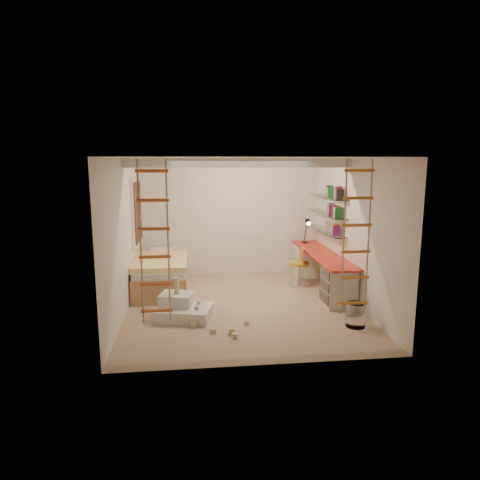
{
  "coord_description": "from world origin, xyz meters",
  "views": [
    {
      "loc": [
        -0.88,
        -7.23,
        2.55
      ],
      "look_at": [
        0.0,
        0.3,
        1.15
      ],
      "focal_mm": 32.0,
      "sensor_mm": 36.0,
      "label": 1
    }
  ],
  "objects": [
    {
      "name": "task_lamp",
      "position": [
        1.67,
        1.82,
        1.14
      ],
      "size": [
        0.14,
        0.36,
        0.57
      ],
      "color": "black",
      "rests_on": "desk"
    },
    {
      "name": "window_frame",
      "position": [
        -1.97,
        1.5,
        1.55
      ],
      "size": [
        0.06,
        1.15,
        1.35
      ],
      "primitive_type": "cube",
      "color": "white",
      "rests_on": "wall_left"
    },
    {
      "name": "desk",
      "position": [
        1.72,
        0.86,
        0.4
      ],
      "size": [
        0.56,
        2.8,
        0.75
      ],
      "color": "red",
      "rests_on": "floor"
    },
    {
      "name": "rope_ladder_right",
      "position": [
        1.35,
        -1.75,
        1.52
      ],
      "size": [
        0.41,
        0.04,
        2.13
      ],
      "primitive_type": null,
      "color": "#BD7B20",
      "rests_on": "ceiling"
    },
    {
      "name": "toy_blocks",
      "position": [
        -0.76,
        -0.73,
        0.23
      ],
      "size": [
        1.28,
        1.12,
        0.66
      ],
      "color": "#CCB284",
      "rests_on": "floor"
    },
    {
      "name": "waste_bin",
      "position": [
        1.65,
        -1.15,
        0.19
      ],
      "size": [
        0.31,
        0.31,
        0.38
      ],
      "primitive_type": "cylinder",
      "color": "white",
      "rests_on": "floor"
    },
    {
      "name": "shelves",
      "position": [
        1.87,
        1.13,
        1.5
      ],
      "size": [
        0.25,
        1.8,
        0.71
      ],
      "color": "white",
      "rests_on": "wall_right"
    },
    {
      "name": "swivel_chair",
      "position": [
        1.35,
        1.18,
        0.29
      ],
      "size": [
        0.55,
        0.55,
        0.8
      ],
      "color": "gold",
      "rests_on": "floor"
    },
    {
      "name": "bed",
      "position": [
        -1.48,
        1.23,
        0.33
      ],
      "size": [
        1.02,
        2.0,
        0.69
      ],
      "color": "#AD7F51",
      "rests_on": "floor"
    },
    {
      "name": "floor",
      "position": [
        0.0,
        0.0,
        0.0
      ],
      "size": [
        4.5,
        4.5,
        0.0
      ],
      "primitive_type": "plane",
      "color": "tan",
      "rests_on": "ground"
    },
    {
      "name": "ceiling_beam",
      "position": [
        0.0,
        0.3,
        2.52
      ],
      "size": [
        4.0,
        0.18,
        0.16
      ],
      "primitive_type": "cube",
      "color": "white",
      "rests_on": "ceiling"
    },
    {
      "name": "window_blind",
      "position": [
        -1.93,
        1.5,
        1.55
      ],
      "size": [
        0.02,
        1.0,
        1.2
      ],
      "primitive_type": "cube",
      "color": "#4C2D1E",
      "rests_on": "window_frame"
    },
    {
      "name": "play_platform",
      "position": [
        -1.05,
        -0.43,
        0.15
      ],
      "size": [
        1.0,
        0.86,
        0.39
      ],
      "color": "silver",
      "rests_on": "floor"
    },
    {
      "name": "books",
      "position": [
        1.87,
        1.13,
        1.65
      ],
      "size": [
        0.14,
        0.64,
        0.92
      ],
      "color": "#8C1E7F",
      "rests_on": "shelves"
    },
    {
      "name": "rope_ladder_left",
      "position": [
        -1.35,
        -1.75,
        1.52
      ],
      "size": [
        0.41,
        0.04,
        2.13
      ],
      "primitive_type": null,
      "color": "#D14D23",
      "rests_on": "ceiling"
    }
  ]
}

